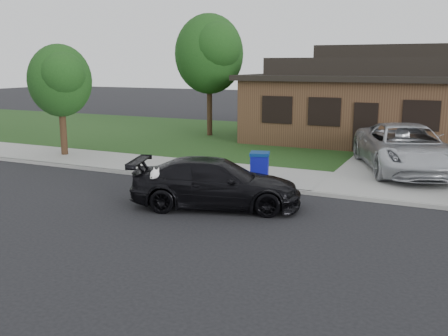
% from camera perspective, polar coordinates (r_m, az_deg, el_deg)
% --- Properties ---
extents(ground, '(120.00, 120.00, 0.00)m').
position_cam_1_polar(ground, '(13.80, -9.27, -4.74)').
color(ground, black).
rests_on(ground, ground).
extents(sidewalk, '(60.00, 3.00, 0.12)m').
position_cam_1_polar(sidewalk, '(17.99, -0.30, -0.50)').
color(sidewalk, gray).
rests_on(sidewalk, ground).
extents(curb, '(60.00, 0.12, 0.12)m').
position_cam_1_polar(curb, '(16.69, -2.51, -1.49)').
color(curb, gray).
rests_on(curb, ground).
extents(lawn, '(60.00, 13.00, 0.13)m').
position_cam_1_polar(lawn, '(25.33, 7.50, 3.01)').
color(lawn, '#193814').
rests_on(lawn, ground).
extents(driveway, '(4.50, 13.00, 0.14)m').
position_cam_1_polar(driveway, '(21.28, 20.52, 0.70)').
color(driveway, gray).
rests_on(driveway, ground).
extents(sedan, '(5.01, 3.23, 1.35)m').
position_cam_1_polar(sedan, '(13.74, -0.97, -1.73)').
color(sedan, black).
rests_on(sedan, ground).
extents(minivan, '(4.67, 6.54, 1.66)m').
position_cam_1_polar(minivan, '(18.90, 20.02, 2.18)').
color(minivan, '#B9BBC1').
rests_on(minivan, driveway).
extents(recycling_bin, '(0.75, 0.75, 1.01)m').
position_cam_1_polar(recycling_bin, '(16.07, 4.08, 0.06)').
color(recycling_bin, '#0C1088').
rests_on(recycling_bin, sidewalk).
extents(house, '(12.60, 8.60, 4.65)m').
position_cam_1_polar(house, '(26.18, 17.42, 7.42)').
color(house, '#422B1C').
rests_on(house, ground).
extents(tree_0, '(3.78, 3.60, 6.34)m').
position_cam_1_polar(tree_0, '(26.57, -1.50, 13.06)').
color(tree_0, '#332114').
rests_on(tree_0, ground).
extents(tree_2, '(2.73, 2.60, 4.59)m').
position_cam_1_polar(tree_2, '(21.88, -18.17, 9.59)').
color(tree_2, '#332114').
rests_on(tree_2, ground).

